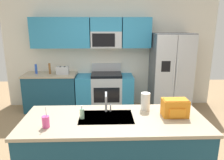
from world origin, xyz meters
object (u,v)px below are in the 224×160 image
object	(u,v)px
toaster	(63,70)
range_oven	(105,91)
drink_cup_pink	(46,122)
soap_dispenser	(82,113)
bottle_blue	(36,69)
paper_towel_roll	(145,101)
refrigerator	(170,73)
pepper_mill	(50,69)
backpack	(175,107)
sink_faucet	(106,101)

from	to	relation	value
toaster	range_oven	bearing A→B (deg)	3.03
drink_cup_pink	soap_dispenser	distance (m)	0.44
bottle_blue	drink_cup_pink	bearing A→B (deg)	-70.78
soap_dispenser	paper_towel_roll	bearing A→B (deg)	17.08
bottle_blue	drink_cup_pink	world-z (taller)	drink_cup_pink
bottle_blue	refrigerator	bearing A→B (deg)	-1.81
drink_cup_pink	paper_towel_roll	distance (m)	1.32
soap_dispenser	paper_towel_roll	distance (m)	0.88
drink_cup_pink	soap_dispenser	bearing A→B (deg)	29.66
range_oven	drink_cup_pink	world-z (taller)	drink_cup_pink
range_oven	pepper_mill	xyz separation A→B (m)	(-1.31, -0.00, 0.58)
refrigerator	backpack	world-z (taller)	refrigerator
refrigerator	toaster	bearing A→B (deg)	179.56
bottle_blue	soap_dispenser	distance (m)	2.88
bottle_blue	soap_dispenser	world-z (taller)	bottle_blue
bottle_blue	drink_cup_pink	size ratio (longest dim) A/B	0.90
backpack	soap_dispenser	bearing A→B (deg)	-178.15
range_oven	toaster	distance (m)	1.13
drink_cup_pink	soap_dispenser	xyz separation A→B (m)	(0.39, 0.22, -0.00)
pepper_mill	drink_cup_pink	xyz separation A→B (m)	(0.63, -2.73, -0.06)
drink_cup_pink	backpack	size ratio (longest dim) A/B	0.79
drink_cup_pink	backpack	distance (m)	1.59
paper_towel_roll	pepper_mill	bearing A→B (deg)	129.58
toaster	soap_dispenser	distance (m)	2.56
refrigerator	range_oven	bearing A→B (deg)	177.37
pepper_mill	soap_dispenser	xyz separation A→B (m)	(1.02, -2.51, -0.06)
sink_faucet	range_oven	bearing A→B (deg)	90.53
bottle_blue	sink_faucet	bearing A→B (deg)	-54.96
refrigerator	paper_towel_roll	distance (m)	2.41
toaster	sink_faucet	distance (m)	2.50
soap_dispenser	bottle_blue	bearing A→B (deg)	117.96
toaster	sink_faucet	bearing A→B (deg)	-66.01
soap_dispenser	drink_cup_pink	bearing A→B (deg)	-150.34
pepper_mill	bottle_blue	world-z (taller)	pepper_mill
toaster	pepper_mill	distance (m)	0.32
range_oven	backpack	xyz separation A→B (m)	(0.89, -2.47, 0.57)
refrigerator	pepper_mill	bearing A→B (deg)	178.61
backpack	drink_cup_pink	bearing A→B (deg)	-170.64
range_oven	bottle_blue	bearing A→B (deg)	178.97
range_oven	soap_dispenser	xyz separation A→B (m)	(-0.29, -2.51, 0.53)
bottle_blue	paper_towel_roll	size ratio (longest dim) A/B	0.95
range_oven	bottle_blue	world-z (taller)	bottle_blue
refrigerator	paper_towel_roll	xyz separation A→B (m)	(-1.01, -2.18, 0.09)
soap_dispenser	pepper_mill	bearing A→B (deg)	112.10
toaster	drink_cup_pink	bearing A→B (deg)	-83.19
drink_cup_pink	paper_towel_roll	bearing A→B (deg)	21.29
sink_faucet	soap_dispenser	xyz separation A→B (m)	(-0.31, -0.18, -0.10)
toaster	pepper_mill	bearing A→B (deg)	170.91
range_oven	soap_dispenser	size ratio (longest dim) A/B	8.00
pepper_mill	sink_faucet	world-z (taller)	sink_faucet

